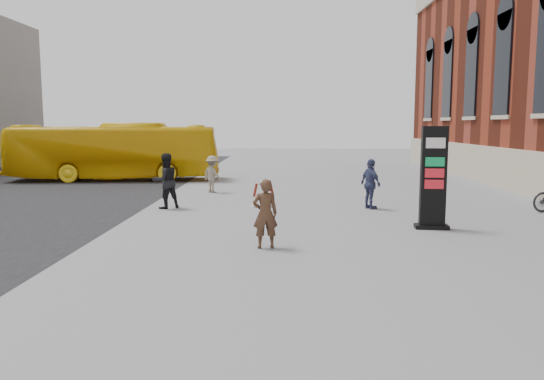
{
  "coord_description": "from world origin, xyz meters",
  "views": [
    {
      "loc": [
        -0.32,
        -12.24,
        2.84
      ],
      "look_at": [
        -0.59,
        0.72,
        1.23
      ],
      "focal_mm": 35.0,
      "sensor_mm": 36.0,
      "label": 1
    }
  ],
  "objects_px": {
    "bus": "(115,152)",
    "pedestrian_b": "(212,174)",
    "info_pylon": "(433,178)",
    "woman": "(265,213)",
    "pedestrian_c": "(371,184)",
    "pedestrian_a": "(166,181)"
  },
  "relations": [
    {
      "from": "info_pylon",
      "to": "pedestrian_c",
      "type": "height_order",
      "value": "info_pylon"
    },
    {
      "from": "pedestrian_a",
      "to": "info_pylon",
      "type": "bearing_deg",
      "value": 122.09
    },
    {
      "from": "pedestrian_a",
      "to": "pedestrian_c",
      "type": "height_order",
      "value": "pedestrian_a"
    },
    {
      "from": "bus",
      "to": "pedestrian_b",
      "type": "distance_m",
      "value": 7.41
    },
    {
      "from": "bus",
      "to": "info_pylon",
      "type": "bearing_deg",
      "value": -139.18
    },
    {
      "from": "pedestrian_c",
      "to": "pedestrian_a",
      "type": "bearing_deg",
      "value": 63.91
    },
    {
      "from": "bus",
      "to": "pedestrian_c",
      "type": "height_order",
      "value": "bus"
    },
    {
      "from": "info_pylon",
      "to": "pedestrian_b",
      "type": "height_order",
      "value": "info_pylon"
    },
    {
      "from": "bus",
      "to": "pedestrian_a",
      "type": "relative_size",
      "value": 5.59
    },
    {
      "from": "info_pylon",
      "to": "pedestrian_c",
      "type": "relative_size",
      "value": 1.65
    },
    {
      "from": "woman",
      "to": "pedestrian_c",
      "type": "xyz_separation_m",
      "value": [
        3.36,
        5.77,
        0.02
      ]
    },
    {
      "from": "woman",
      "to": "info_pylon",
      "type": "bearing_deg",
      "value": -163.1
    },
    {
      "from": "info_pylon",
      "to": "woman",
      "type": "height_order",
      "value": "info_pylon"
    },
    {
      "from": "info_pylon",
      "to": "pedestrian_b",
      "type": "relative_size",
      "value": 1.82
    },
    {
      "from": "bus",
      "to": "woman",
      "type": "bearing_deg",
      "value": -155.83
    },
    {
      "from": "woman",
      "to": "pedestrian_b",
      "type": "distance_m",
      "value": 10.28
    },
    {
      "from": "info_pylon",
      "to": "bus",
      "type": "height_order",
      "value": "bus"
    },
    {
      "from": "woman",
      "to": "pedestrian_a",
      "type": "distance_m",
      "value": 6.74
    },
    {
      "from": "pedestrian_b",
      "to": "pedestrian_c",
      "type": "bearing_deg",
      "value": -173.16
    },
    {
      "from": "info_pylon",
      "to": "woman",
      "type": "xyz_separation_m",
      "value": [
        -4.48,
        -2.38,
        -0.57
      ]
    },
    {
      "from": "woman",
      "to": "pedestrian_c",
      "type": "relative_size",
      "value": 0.95
    },
    {
      "from": "woman",
      "to": "pedestrian_a",
      "type": "height_order",
      "value": "pedestrian_a"
    }
  ]
}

